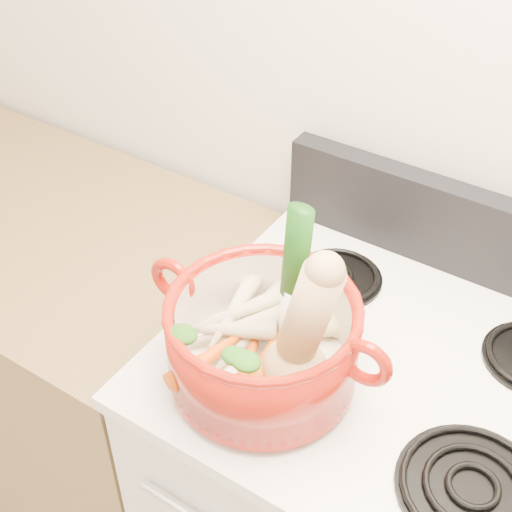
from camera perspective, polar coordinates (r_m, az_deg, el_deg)
The scene contains 22 objects.
wall_back at distance 1.32m, azimuth 19.57°, elevation 11.78°, with size 3.50×0.02×2.60m, color silver.
cooktop at distance 1.26m, azimuth 11.12°, elevation -9.09°, with size 0.78×0.67×0.03m, color white.
control_backsplash at distance 1.41m, azimuth 16.69°, elevation 1.72°, with size 0.76×0.05×0.18m, color black.
counter_left at distance 2.10m, azimuth -18.31°, elevation -5.41°, with size 1.36×0.65×0.90m, color brown.
burner_front_left at distance 1.20m, azimuth -0.30°, elevation -9.60°, with size 0.22×0.22×0.02m, color black.
burner_front_right at distance 1.12m, azimuth 16.95°, elevation -17.28°, with size 0.22×0.22×0.02m, color black.
burner_back_left at distance 1.39m, azimuth 6.53°, elevation -1.63°, with size 0.17×0.17×0.02m, color black.
dutch_oven at distance 1.14m, azimuth 0.55°, elevation -6.87°, with size 0.31×0.31×0.15m, color #96150A.
pot_handle_left at distance 1.17m, azimuth -6.66°, elevation -1.89°, with size 0.09×0.09×0.02m, color #96150A.
pot_handle_right at distance 1.05m, azimuth 8.75°, elevation -8.46°, with size 0.09×0.09×0.02m, color #96150A.
squash at distance 1.04m, azimuth 3.30°, elevation -5.80°, with size 0.11×0.11×0.26m, color tan, non-canonical shape.
leek at distance 1.09m, azimuth 3.01°, elevation -2.17°, with size 0.04×0.04×0.29m, color white.
ginger at distance 1.21m, azimuth 5.16°, elevation -5.23°, with size 0.08×0.06×0.04m, color tan.
parsnip_0 at distance 1.19m, azimuth 0.22°, elevation -5.81°, with size 0.04×0.04×0.23m, color beige.
parsnip_1 at distance 1.18m, azimuth -1.57°, elevation -5.72°, with size 0.04×0.04×0.19m, color beige.
parsnip_2 at distance 1.20m, azimuth 0.09°, elevation -4.29°, with size 0.04×0.04×0.20m, color beige.
parsnip_3 at distance 1.16m, azimuth -2.42°, elevation -5.75°, with size 0.04×0.04×0.17m, color beige.
parsnip_4 at distance 1.20m, azimuth -1.20°, elevation -3.35°, with size 0.04×0.04×0.22m, color beige.
parsnip_5 at distance 1.18m, azimuth -0.32°, elevation -4.00°, with size 0.04×0.04×0.20m, color #EDE6C0.
carrot_0 at distance 1.14m, azimuth -0.61°, elevation -8.52°, with size 0.03×0.03×0.16m, color #BD3F09.
carrot_1 at distance 1.15m, azimuth -3.62°, elevation -8.05°, with size 0.04×0.04×0.16m, color #D9490A.
carrot_2 at distance 1.13m, azimuth 0.98°, elevation -8.13°, with size 0.04×0.04×0.19m, color #B94F09.
Camera 1 is at (0.24, 0.59, 1.87)m, focal length 50.00 mm.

